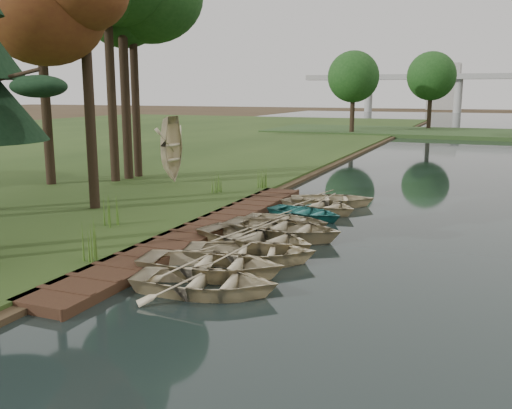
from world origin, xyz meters
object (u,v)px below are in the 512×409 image
at_px(rowboat_2, 250,249).
at_px(stored_rowboat, 173,175).
at_px(boardwalk, 205,230).
at_px(rowboat_0, 205,279).
at_px(rowboat_1, 211,261).

relative_size(rowboat_2, stored_rowboat, 1.12).
bearing_deg(stored_rowboat, rowboat_2, -138.94).
distance_m(boardwalk, rowboat_0, 6.02).
height_order(rowboat_2, stored_rowboat, stored_rowboat).
relative_size(boardwalk, rowboat_1, 4.10).
bearing_deg(stored_rowboat, rowboat_0, -145.41).
relative_size(boardwalk, rowboat_0, 4.48).
distance_m(rowboat_2, stored_rowboat, 13.48).
xyz_separation_m(boardwalk, stored_rowboat, (-5.81, 7.82, 0.49)).
distance_m(boardwalk, rowboat_2, 3.80).
xyz_separation_m(boardwalk, rowboat_0, (2.77, -5.34, 0.27)).
bearing_deg(rowboat_1, stored_rowboat, 26.13).
xyz_separation_m(rowboat_0, rowboat_2, (0.01, 2.76, 0.02)).
xyz_separation_m(rowboat_1, stored_rowboat, (-8.11, 11.90, 0.19)).
bearing_deg(stored_rowboat, rowboat_1, -144.23).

